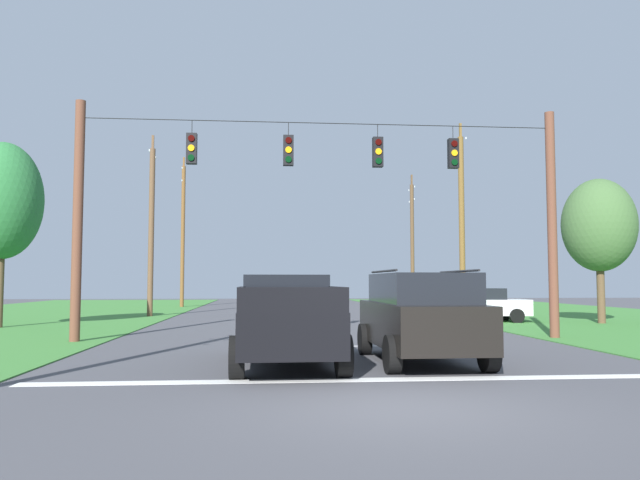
% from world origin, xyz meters
% --- Properties ---
extents(ground_plane, '(120.00, 120.00, 0.00)m').
position_xyz_m(ground_plane, '(0.00, 0.00, 0.00)').
color(ground_plane, '#47474C').
extents(stop_bar_stripe, '(12.61, 0.45, 0.01)m').
position_xyz_m(stop_bar_stripe, '(0.00, 2.48, 0.00)').
color(stop_bar_stripe, white).
rests_on(stop_bar_stripe, ground).
extents(lane_dash_0, '(2.50, 0.15, 0.01)m').
position_xyz_m(lane_dash_0, '(0.00, 8.48, 0.00)').
color(lane_dash_0, white).
rests_on(lane_dash_0, ground).
extents(lane_dash_1, '(2.50, 0.15, 0.01)m').
position_xyz_m(lane_dash_1, '(0.00, 16.44, 0.00)').
color(lane_dash_1, white).
rests_on(lane_dash_1, ground).
extents(lane_dash_2, '(2.50, 0.15, 0.01)m').
position_xyz_m(lane_dash_2, '(0.00, 22.05, 0.00)').
color(lane_dash_2, white).
rests_on(lane_dash_2, ground).
extents(overhead_signal_span, '(15.14, 0.31, 7.32)m').
position_xyz_m(overhead_signal_span, '(-0.12, 10.28, 4.10)').
color(overhead_signal_span, brown).
rests_on(overhead_signal_span, ground).
extents(pickup_truck, '(2.34, 5.43, 1.95)m').
position_xyz_m(pickup_truck, '(-1.49, 4.73, 0.97)').
color(pickup_truck, black).
rests_on(pickup_truck, ground).
extents(suv_black, '(2.23, 4.81, 2.05)m').
position_xyz_m(suv_black, '(1.51, 4.77, 1.06)').
color(suv_black, black).
rests_on(suv_black, ground).
extents(distant_car_crossing_white, '(4.42, 2.27, 1.52)m').
position_xyz_m(distant_car_crossing_white, '(7.62, 18.40, 0.79)').
color(distant_car_crossing_white, silver).
rests_on(distant_car_crossing_white, ground).
extents(utility_pole_mid_right, '(0.30, 1.91, 10.30)m').
position_xyz_m(utility_pole_mid_right, '(8.45, 23.14, 4.94)').
color(utility_pole_mid_right, brown).
rests_on(utility_pole_mid_right, ground).
extents(utility_pole_far_right, '(0.28, 1.92, 9.78)m').
position_xyz_m(utility_pole_far_right, '(8.89, 36.14, 4.82)').
color(utility_pole_far_right, brown).
rests_on(utility_pole_far_right, ground).
extents(utility_pole_mid_left, '(0.29, 1.87, 9.56)m').
position_xyz_m(utility_pole_mid_left, '(-7.91, 24.23, 4.60)').
color(utility_pole_mid_left, brown).
rests_on(utility_pole_mid_left, ground).
extents(utility_pole_far_left, '(0.28, 1.77, 10.88)m').
position_xyz_m(utility_pole_far_left, '(-7.89, 36.60, 5.43)').
color(utility_pole_far_left, brown).
rests_on(utility_pole_far_left, ground).
extents(tree_roadside_right, '(3.05, 3.05, 7.33)m').
position_xyz_m(tree_roadside_right, '(-12.29, 16.44, 4.98)').
color(tree_roadside_right, brown).
rests_on(tree_roadside_right, ground).
extents(tree_roadside_far_right, '(3.11, 3.11, 6.28)m').
position_xyz_m(tree_roadside_far_right, '(12.48, 16.78, 4.24)').
color(tree_roadside_far_right, brown).
rests_on(tree_roadside_far_right, ground).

